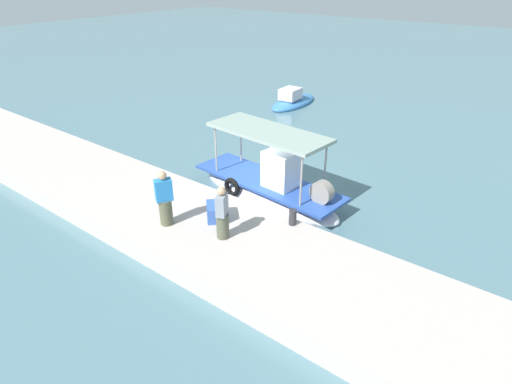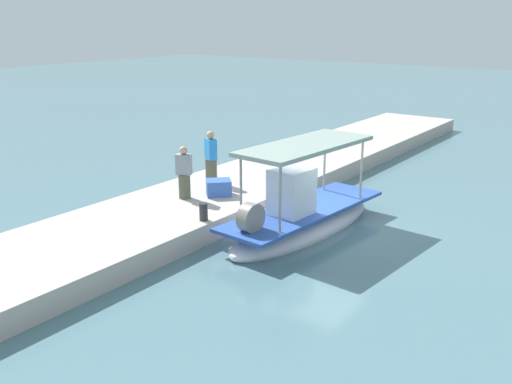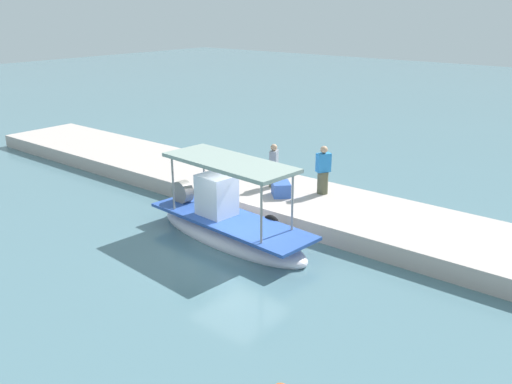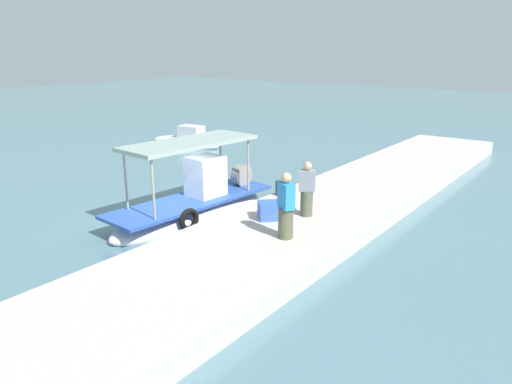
{
  "view_description": "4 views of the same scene",
  "coord_description": "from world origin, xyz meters",
  "px_view_note": "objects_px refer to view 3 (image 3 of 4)",
  "views": [
    {
      "loc": [
        8.96,
        -11.81,
        7.77
      ],
      "look_at": [
        1.15,
        -1.66,
        1.03
      ],
      "focal_mm": 30.36,
      "sensor_mm": 36.0,
      "label": 1
    },
    {
      "loc": [
        14.48,
        8.18,
        6.1
      ],
      "look_at": [
        1.0,
        -1.6,
        1.06
      ],
      "focal_mm": 40.77,
      "sensor_mm": 36.0,
      "label": 2
    },
    {
      "loc": [
        -10.42,
        12.01,
        7.24
      ],
      "look_at": [
        0.62,
        -1.57,
        1.23
      ],
      "focal_mm": 38.52,
      "sensor_mm": 36.0,
      "label": 3
    },
    {
      "loc": [
        -10.35,
        -11.02,
        5.48
      ],
      "look_at": [
        1.12,
        -2.39,
        1.21
      ],
      "focal_mm": 34.01,
      "sensor_mm": 36.0,
      "label": 4
    }
  ],
  "objects_px": {
    "fisherman_near_bollard": "(274,167)",
    "mooring_bollard": "(217,185)",
    "cargo_crate": "(281,189)",
    "main_fishing_boat": "(228,225)",
    "fisherman_by_crate": "(323,172)"
  },
  "relations": [
    {
      "from": "fisherman_near_bollard",
      "to": "mooring_bollard",
      "type": "xyz_separation_m",
      "value": [
        1.24,
        1.85,
        -0.5
      ]
    },
    {
      "from": "fisherman_by_crate",
      "to": "main_fishing_boat",
      "type": "bearing_deg",
      "value": 78.11
    },
    {
      "from": "mooring_bollard",
      "to": "cargo_crate",
      "type": "height_order",
      "value": "cargo_crate"
    },
    {
      "from": "mooring_bollard",
      "to": "cargo_crate",
      "type": "distance_m",
      "value": 2.4
    },
    {
      "from": "cargo_crate",
      "to": "fisherman_near_bollard",
      "type": "bearing_deg",
      "value": -38.31
    },
    {
      "from": "fisherman_by_crate",
      "to": "cargo_crate",
      "type": "xyz_separation_m",
      "value": [
        1.03,
        1.17,
        -0.56
      ]
    },
    {
      "from": "mooring_bollard",
      "to": "fisherman_near_bollard",
      "type": "bearing_deg",
      "value": -123.75
    },
    {
      "from": "fisherman_near_bollard",
      "to": "mooring_bollard",
      "type": "height_order",
      "value": "fisherman_near_bollard"
    },
    {
      "from": "fisherman_near_bollard",
      "to": "mooring_bollard",
      "type": "bearing_deg",
      "value": 56.25
    },
    {
      "from": "fisherman_near_bollard",
      "to": "cargo_crate",
      "type": "xyz_separation_m",
      "value": [
        -0.86,
        0.68,
        -0.5
      ]
    },
    {
      "from": "fisherman_by_crate",
      "to": "mooring_bollard",
      "type": "xyz_separation_m",
      "value": [
        3.12,
        2.35,
        -0.56
      ]
    },
    {
      "from": "fisherman_near_bollard",
      "to": "mooring_bollard",
      "type": "relative_size",
      "value": 3.3
    },
    {
      "from": "main_fishing_boat",
      "to": "mooring_bollard",
      "type": "distance_m",
      "value": 2.93
    },
    {
      "from": "fisherman_near_bollard",
      "to": "fisherman_by_crate",
      "type": "xyz_separation_m",
      "value": [
        -1.88,
        -0.5,
        0.06
      ]
    },
    {
      "from": "main_fishing_boat",
      "to": "cargo_crate",
      "type": "relative_size",
      "value": 8.3
    }
  ]
}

